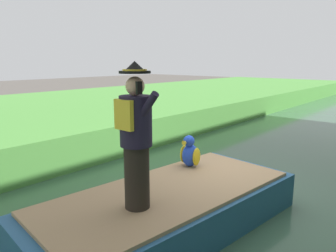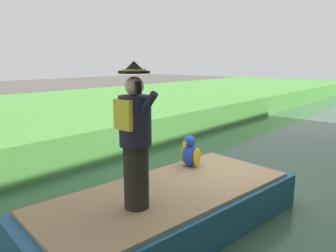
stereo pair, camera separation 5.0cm
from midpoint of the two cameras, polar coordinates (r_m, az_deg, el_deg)
ground_plane at (r=6.30m, az=10.66°, el=-12.63°), size 80.00×80.00×0.00m
canal_water at (r=6.28m, az=10.68°, el=-12.21°), size 6.41×48.00×0.10m
grass_bank_near at (r=12.27m, az=-23.80°, el=0.82°), size 9.85×48.00×0.95m
boat at (r=4.90m, az=0.45°, el=-14.58°), size 2.25×4.37×0.61m
person_pirate at (r=3.96m, az=-5.50°, el=-2.02°), size 0.61×0.42×1.85m
parrot_plush at (r=5.70m, az=4.27°, el=-4.83°), size 0.36×0.35×0.57m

